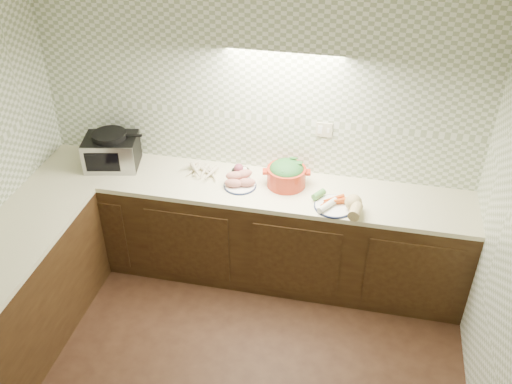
% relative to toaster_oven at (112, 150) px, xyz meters
% --- Properties ---
extents(room, '(3.60, 3.60, 2.60)m').
position_rel_toaster_oven_xyz_m(room, '(1.20, -1.56, 0.58)').
color(room, black).
rests_on(room, ground).
extents(counter, '(3.60, 3.60, 0.90)m').
position_rel_toaster_oven_xyz_m(counter, '(0.51, -0.88, -0.59)').
color(counter, black).
rests_on(counter, ground).
extents(toaster_oven, '(0.49, 0.42, 0.31)m').
position_rel_toaster_oven_xyz_m(toaster_oven, '(0.00, 0.00, 0.00)').
color(toaster_oven, black).
rests_on(toaster_oven, counter).
extents(parsnip_pile, '(0.38, 0.32, 0.07)m').
position_rel_toaster_oven_xyz_m(parsnip_pile, '(0.77, 0.00, -0.11)').
color(parsnip_pile, beige).
rests_on(parsnip_pile, counter).
extents(sweet_potato_plate, '(0.27, 0.27, 0.12)m').
position_rel_toaster_oven_xyz_m(sweet_potato_plate, '(1.13, -0.08, -0.10)').
color(sweet_potato_plate, '#11193B').
rests_on(sweet_potato_plate, counter).
extents(onion_bowl, '(0.15, 0.15, 0.11)m').
position_rel_toaster_oven_xyz_m(onion_bowl, '(1.10, 0.06, -0.10)').
color(onion_bowl, black).
rests_on(onion_bowl, counter).
extents(dutch_oven, '(0.39, 0.36, 0.22)m').
position_rel_toaster_oven_xyz_m(dutch_oven, '(1.49, 0.01, -0.04)').
color(dutch_oven, '#B42B15').
rests_on(dutch_oven, counter).
extents(veg_plate, '(0.43, 0.33, 0.14)m').
position_rel_toaster_oven_xyz_m(veg_plate, '(1.96, -0.22, -0.09)').
color(veg_plate, '#11193B').
rests_on(veg_plate, counter).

